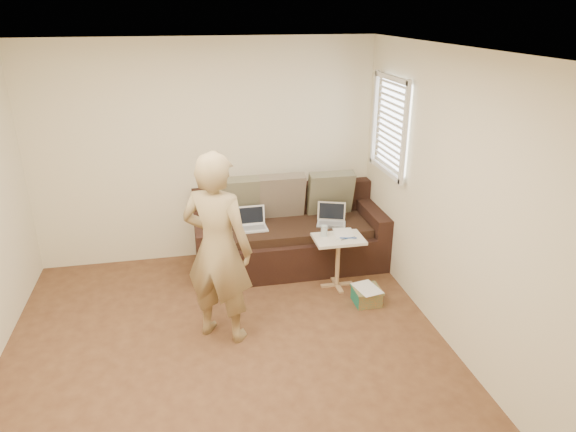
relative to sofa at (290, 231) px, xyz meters
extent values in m
plane|color=#4F2F1D|center=(-0.90, -1.77, -0.42)|extent=(4.50, 4.50, 0.00)
plane|color=white|center=(-0.90, -1.77, 2.18)|extent=(4.50, 4.50, 0.00)
plane|color=beige|center=(-0.90, 0.48, 0.87)|extent=(4.00, 0.00, 4.00)
plane|color=beige|center=(1.10, -1.77, 0.87)|extent=(0.00, 4.50, 4.50)
imported|color=#9D9055|center=(-0.93, -1.29, 0.48)|extent=(0.79, 0.72, 1.80)
camera|label=1|loc=(-1.17, -5.45, 2.47)|focal=32.17mm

